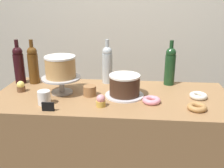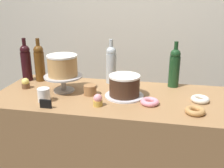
{
  "view_description": "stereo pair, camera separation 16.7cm",
  "coord_description": "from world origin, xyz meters",
  "px_view_note": "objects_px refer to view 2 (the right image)",
  "views": [
    {
      "loc": [
        0.15,
        -1.58,
        1.52
      ],
      "look_at": [
        0.0,
        0.0,
        0.97
      ],
      "focal_mm": 41.59,
      "sensor_mm": 36.0,
      "label": 1
    },
    {
      "loc": [
        0.31,
        -1.55,
        1.52
      ],
      "look_at": [
        0.0,
        0.0,
        0.97
      ],
      "focal_mm": 41.59,
      "sensor_mm": 36.0,
      "label": 2
    }
  ],
  "objects_px": {
    "white_layer_cake": "(62,65)",
    "chocolate_round_cake": "(125,85)",
    "cake_stand_pedestal": "(63,80)",
    "coffee_cup_ceramic": "(44,95)",
    "cupcake_strawberry": "(98,100)",
    "donut_pink": "(150,102)",
    "wine_bottle_clear": "(111,64)",
    "cupcake_lemon": "(26,83)",
    "donut_sugar": "(200,99)",
    "wine_bottle_amber": "(39,62)",
    "donut_maple": "(195,111)",
    "wine_bottle_green": "(174,67)",
    "cookie_stack": "(90,90)",
    "price_sign_chalkboard": "(46,104)",
    "wine_bottle_dark_red": "(26,62)"
  },
  "relations": [
    {
      "from": "coffee_cup_ceramic",
      "to": "price_sign_chalkboard",
      "type": "bearing_deg",
      "value": -59.94
    },
    {
      "from": "white_layer_cake",
      "to": "chocolate_round_cake",
      "type": "distance_m",
      "value": 0.43
    },
    {
      "from": "wine_bottle_green",
      "to": "wine_bottle_clear",
      "type": "relative_size",
      "value": 1.0
    },
    {
      "from": "chocolate_round_cake",
      "to": "cake_stand_pedestal",
      "type": "bearing_deg",
      "value": 178.12
    },
    {
      "from": "white_layer_cake",
      "to": "price_sign_chalkboard",
      "type": "bearing_deg",
      "value": -90.07
    },
    {
      "from": "cake_stand_pedestal",
      "to": "donut_pink",
      "type": "xyz_separation_m",
      "value": [
        0.59,
        -0.11,
        -0.06
      ]
    },
    {
      "from": "white_layer_cake",
      "to": "donut_maple",
      "type": "xyz_separation_m",
      "value": [
        0.85,
        -0.19,
        -0.17
      ]
    },
    {
      "from": "wine_bottle_green",
      "to": "cupcake_lemon",
      "type": "distance_m",
      "value": 1.06
    },
    {
      "from": "donut_pink",
      "to": "price_sign_chalkboard",
      "type": "bearing_deg",
      "value": -163.65
    },
    {
      "from": "cupcake_lemon",
      "to": "wine_bottle_dark_red",
      "type": "bearing_deg",
      "value": 114.36
    },
    {
      "from": "wine_bottle_green",
      "to": "donut_sugar",
      "type": "xyz_separation_m",
      "value": [
        0.16,
        -0.26,
        -0.13
      ]
    },
    {
      "from": "donut_sugar",
      "to": "chocolate_round_cake",
      "type": "bearing_deg",
      "value": -179.71
    },
    {
      "from": "wine_bottle_green",
      "to": "donut_pink",
      "type": "relative_size",
      "value": 2.91
    },
    {
      "from": "chocolate_round_cake",
      "to": "cupcake_lemon",
      "type": "bearing_deg",
      "value": 178.79
    },
    {
      "from": "cupcake_strawberry",
      "to": "donut_sugar",
      "type": "distance_m",
      "value": 0.63
    },
    {
      "from": "cake_stand_pedestal",
      "to": "coffee_cup_ceramic",
      "type": "height_order",
      "value": "cake_stand_pedestal"
    },
    {
      "from": "wine_bottle_amber",
      "to": "donut_maple",
      "type": "distance_m",
      "value": 1.18
    },
    {
      "from": "chocolate_round_cake",
      "to": "wine_bottle_clear",
      "type": "xyz_separation_m",
      "value": [
        -0.14,
        0.26,
        0.07
      ]
    },
    {
      "from": "wine_bottle_amber",
      "to": "chocolate_round_cake",
      "type": "bearing_deg",
      "value": -16.34
    },
    {
      "from": "cookie_stack",
      "to": "coffee_cup_ceramic",
      "type": "bearing_deg",
      "value": -146.18
    },
    {
      "from": "wine_bottle_clear",
      "to": "wine_bottle_amber",
      "type": "bearing_deg",
      "value": -173.98
    },
    {
      "from": "cake_stand_pedestal",
      "to": "coffee_cup_ceramic",
      "type": "xyz_separation_m",
      "value": [
        -0.05,
        -0.2,
        -0.03
      ]
    },
    {
      "from": "wine_bottle_dark_red",
      "to": "donut_pink",
      "type": "relative_size",
      "value": 2.91
    },
    {
      "from": "cake_stand_pedestal",
      "to": "cupcake_strawberry",
      "type": "bearing_deg",
      "value": -34.14
    },
    {
      "from": "wine_bottle_clear",
      "to": "white_layer_cake",
      "type": "bearing_deg",
      "value": -139.13
    },
    {
      "from": "wine_bottle_green",
      "to": "coffee_cup_ceramic",
      "type": "height_order",
      "value": "wine_bottle_green"
    },
    {
      "from": "chocolate_round_cake",
      "to": "cupcake_strawberry",
      "type": "bearing_deg",
      "value": -125.71
    },
    {
      "from": "white_layer_cake",
      "to": "donut_maple",
      "type": "height_order",
      "value": "white_layer_cake"
    },
    {
      "from": "wine_bottle_dark_red",
      "to": "price_sign_chalkboard",
      "type": "bearing_deg",
      "value": -51.82
    },
    {
      "from": "white_layer_cake",
      "to": "chocolate_round_cake",
      "type": "height_order",
      "value": "white_layer_cake"
    },
    {
      "from": "cookie_stack",
      "to": "coffee_cup_ceramic",
      "type": "xyz_separation_m",
      "value": [
        -0.25,
        -0.17,
        0.01
      ]
    },
    {
      "from": "cupcake_strawberry",
      "to": "donut_pink",
      "type": "xyz_separation_m",
      "value": [
        0.3,
        0.08,
        -0.02
      ]
    },
    {
      "from": "wine_bottle_dark_red",
      "to": "wine_bottle_amber",
      "type": "height_order",
      "value": "same"
    },
    {
      "from": "wine_bottle_dark_red",
      "to": "donut_maple",
      "type": "bearing_deg",
      "value": -16.97
    },
    {
      "from": "donut_sugar",
      "to": "cupcake_strawberry",
      "type": "bearing_deg",
      "value": -162.95
    },
    {
      "from": "donut_pink",
      "to": "cookie_stack",
      "type": "bearing_deg",
      "value": 168.05
    },
    {
      "from": "white_layer_cake",
      "to": "donut_sugar",
      "type": "xyz_separation_m",
      "value": [
        0.89,
        -0.01,
        -0.17
      ]
    },
    {
      "from": "wine_bottle_green",
      "to": "wine_bottle_amber",
      "type": "xyz_separation_m",
      "value": [
        -1.0,
        -0.06,
        0.0
      ]
    },
    {
      "from": "cookie_stack",
      "to": "wine_bottle_dark_red",
      "type": "bearing_deg",
      "value": 159.85
    },
    {
      "from": "donut_maple",
      "to": "cupcake_lemon",
      "type": "bearing_deg",
      "value": 170.17
    },
    {
      "from": "white_layer_cake",
      "to": "wine_bottle_amber",
      "type": "distance_m",
      "value": 0.32
    },
    {
      "from": "wine_bottle_amber",
      "to": "cupcake_lemon",
      "type": "distance_m",
      "value": 0.22
    },
    {
      "from": "wine_bottle_amber",
      "to": "donut_sugar",
      "type": "relative_size",
      "value": 2.91
    },
    {
      "from": "white_layer_cake",
      "to": "wine_bottle_green",
      "type": "bearing_deg",
      "value": 18.47
    },
    {
      "from": "wine_bottle_clear",
      "to": "cake_stand_pedestal",
      "type": "bearing_deg",
      "value": -139.13
    },
    {
      "from": "wine_bottle_clear",
      "to": "coffee_cup_ceramic",
      "type": "bearing_deg",
      "value": -127.23
    },
    {
      "from": "wine_bottle_amber",
      "to": "donut_pink",
      "type": "distance_m",
      "value": 0.91
    },
    {
      "from": "donut_sugar",
      "to": "cupcake_lemon",
      "type": "bearing_deg",
      "value": 179.39
    },
    {
      "from": "wine_bottle_clear",
      "to": "cupcake_lemon",
      "type": "height_order",
      "value": "wine_bottle_clear"
    },
    {
      "from": "cupcake_lemon",
      "to": "cupcake_strawberry",
      "type": "relative_size",
      "value": 1.0
    }
  ]
}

